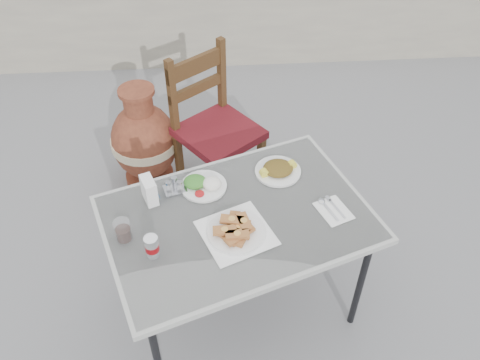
{
  "coord_description": "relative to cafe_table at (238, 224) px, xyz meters",
  "views": [
    {
      "loc": [
        -0.19,
        -1.62,
        2.36
      ],
      "look_at": [
        -0.08,
        -0.05,
        0.88
      ],
      "focal_mm": 38.0,
      "sensor_mm": 36.0,
      "label": 1
    }
  ],
  "objects": [
    {
      "name": "salad_rice_plate",
      "position": [
        -0.15,
        0.2,
        0.07
      ],
      "size": [
        0.22,
        0.22,
        0.05
      ],
      "color": "white",
      "rests_on": "cafe_table"
    },
    {
      "name": "soda_can",
      "position": [
        -0.36,
        -0.19,
        0.1
      ],
      "size": [
        0.06,
        0.06,
        0.1
      ],
      "color": "silver",
      "rests_on": "cafe_table"
    },
    {
      "name": "pide_plate",
      "position": [
        -0.01,
        -0.1,
        0.08
      ],
      "size": [
        0.37,
        0.37,
        0.06
      ],
      "rotation": [
        0.0,
        0.0,
        0.39
      ],
      "color": "white",
      "rests_on": "cafe_table"
    },
    {
      "name": "cutlery_napkin",
      "position": [
        0.42,
        0.01,
        0.05
      ],
      "size": [
        0.18,
        0.2,
        0.01
      ],
      "rotation": [
        0.0,
        0.0,
        0.38
      ],
      "color": "white",
      "rests_on": "cafe_table"
    },
    {
      "name": "ground",
      "position": [
        0.09,
        0.1,
        -0.65
      ],
      "size": [
        80.0,
        80.0,
        0.0
      ],
      "primitive_type": "plane",
      "color": "slate",
      "rests_on": "ground"
    },
    {
      "name": "napkin_holder",
      "position": [
        -0.39,
        0.13,
        0.11
      ],
      "size": [
        0.09,
        0.11,
        0.12
      ],
      "rotation": [
        0.0,
        0.0,
        0.37
      ],
      "color": "white",
      "rests_on": "cafe_table"
    },
    {
      "name": "cola_glass",
      "position": [
        -0.49,
        -0.09,
        0.09
      ],
      "size": [
        0.07,
        0.07,
        0.1
      ],
      "color": "white",
      "rests_on": "cafe_table"
    },
    {
      "name": "condiment_caddy",
      "position": [
        -0.28,
        0.18,
        0.07
      ],
      "size": [
        0.12,
        0.11,
        0.07
      ],
      "rotation": [
        0.0,
        0.0,
        0.28
      ],
      "color": "#B8B8BF",
      "rests_on": "cafe_table"
    },
    {
      "name": "salad_chopped_plate",
      "position": [
        0.21,
        0.28,
        0.07
      ],
      "size": [
        0.22,
        0.22,
        0.05
      ],
      "color": "white",
      "rests_on": "cafe_table"
    },
    {
      "name": "chair",
      "position": [
        -0.08,
        0.92,
        -0.16
      ],
      "size": [
        0.6,
        0.6,
        0.96
      ],
      "rotation": [
        0.0,
        0.0,
        0.65
      ],
      "color": "#351D0E",
      "rests_on": "ground"
    },
    {
      "name": "cafe_table",
      "position": [
        0.0,
        0.0,
        0.0
      ],
      "size": [
        1.35,
        1.12,
        0.7
      ],
      "rotation": [
        0.0,
        0.0,
        0.34
      ],
      "color": "black",
      "rests_on": "ground"
    },
    {
      "name": "terracotta_urn",
      "position": [
        -0.52,
        1.01,
        -0.31
      ],
      "size": [
        0.42,
        0.42,
        0.73
      ],
      "color": "brown",
      "rests_on": "ground"
    }
  ]
}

